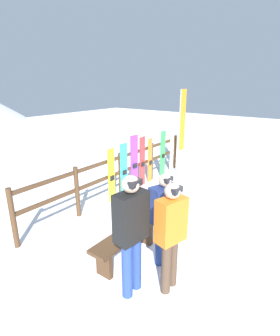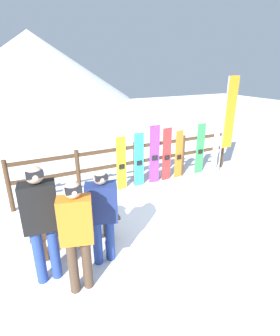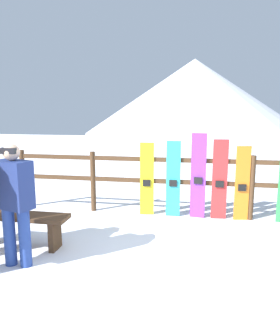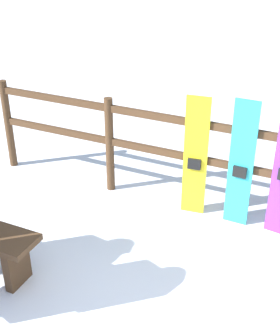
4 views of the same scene
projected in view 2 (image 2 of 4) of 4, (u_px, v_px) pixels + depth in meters
ground_plane at (184, 227)px, 5.19m from camera, size 40.00×40.00×0.00m
mountain_backdrop at (32, 65)px, 24.21m from camera, size 18.00×18.00×6.00m
fence at (135, 160)px, 6.76m from camera, size 6.07×0.10×1.18m
bench at (76, 229)px, 4.50m from camera, size 1.50×0.36×0.50m
person_black at (41, 218)px, 3.56m from camera, size 0.50×0.32×1.81m
person_navy at (102, 212)px, 3.98m from camera, size 0.53×0.39×1.58m
person_orange at (77, 231)px, 3.41m from camera, size 0.48×0.34×1.68m
snowboard_yellow at (121, 164)px, 6.55m from camera, size 0.26×0.08×1.39m
snowboard_cyan at (139, 160)px, 6.75m from camera, size 0.26×0.06×1.42m
snowboard_purple at (154, 155)px, 6.91m from camera, size 0.27×0.08×1.57m
snowboard_red at (167, 155)px, 7.09m from camera, size 0.27×0.07×1.46m
snowboard_orange at (179, 155)px, 7.28m from camera, size 0.26×0.09×1.35m
snowboard_green at (200, 149)px, 7.57m from camera, size 0.26×0.06×1.47m
ski_pair_white at (216, 142)px, 7.77m from camera, size 0.20×0.02×1.76m
rental_flag at (228, 118)px, 7.28m from camera, size 0.40×0.04×2.74m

